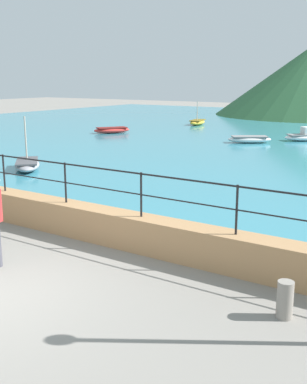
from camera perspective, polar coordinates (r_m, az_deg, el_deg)
promenade_wall at (r=10.32m, az=-6.11°, el=-3.89°), size 20.00×0.56×0.70m
railing at (r=10.08m, az=-6.25°, el=1.44°), size 18.44×0.04×0.90m
bollard at (r=7.34m, az=15.33°, el=-12.23°), size 0.24×0.24×0.56m
boat_0 at (r=26.11m, az=11.31°, el=6.18°), size 2.40×2.05×0.36m
boat_1 at (r=18.59m, az=-14.77°, el=3.19°), size 2.27×2.25×1.98m
boat_4 at (r=30.35m, az=-4.97°, el=7.35°), size 2.03×2.41×0.36m
boat_5 at (r=35.89m, az=5.23°, el=8.27°), size 1.38×2.44×1.72m
boat_6 at (r=27.73m, az=17.62°, el=6.36°), size 2.32×2.20×0.76m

